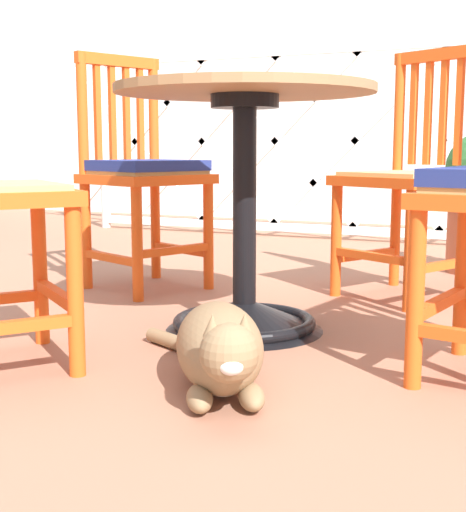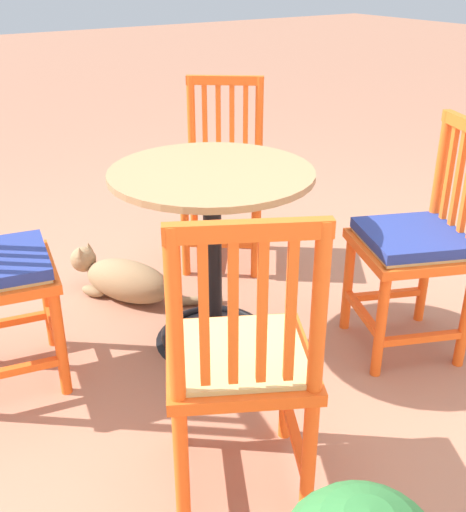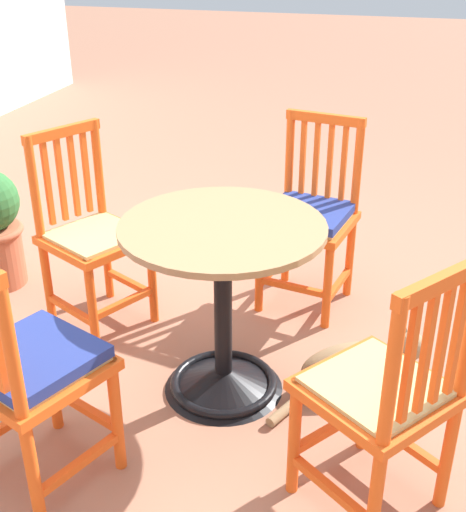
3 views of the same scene
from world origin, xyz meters
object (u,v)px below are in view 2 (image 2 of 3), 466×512
at_px(orange_chair_by_planter, 223,179).
at_px(orange_chair_tucked_in, 240,365).
at_px(orange_chair_facing_out, 417,245).
at_px(cafe_table, 213,278).
at_px(tabby_cat, 121,279).

relative_size(orange_chair_by_planter, orange_chair_tucked_in, 1.00).
xyz_separation_m(orange_chair_tucked_in, orange_chair_facing_out, (-0.98, -0.26, 0.01)).
distance_m(orange_chair_tucked_in, orange_chair_facing_out, 1.01).
distance_m(cafe_table, tabby_cat, 0.59).
bearing_deg(orange_chair_facing_out, orange_chair_by_planter, -80.66).
bearing_deg(cafe_table, tabby_cat, -72.30).
relative_size(orange_chair_by_planter, orange_chair_facing_out, 1.00).
xyz_separation_m(orange_chair_by_planter, orange_chair_tucked_in, (0.80, 1.35, 0.00)).
distance_m(orange_chair_tucked_in, tabby_cat, 1.30).
xyz_separation_m(cafe_table, orange_chair_facing_out, (-0.63, 0.46, 0.16)).
height_order(cafe_table, orange_chair_tucked_in, orange_chair_tucked_in).
distance_m(orange_chair_by_planter, tabby_cat, 0.71).
bearing_deg(orange_chair_tucked_in, cafe_table, -116.05).
relative_size(orange_chair_by_planter, tabby_cat, 1.60).
distance_m(cafe_table, orange_chair_tucked_in, 0.81).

